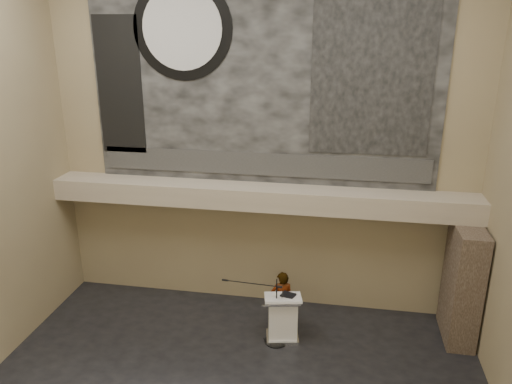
# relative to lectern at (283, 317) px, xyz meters

# --- Properties ---
(wall_back) EXTENTS (10.00, 0.02, 8.50)m
(wall_back) POSITION_rel_lectern_xyz_m (-0.76, 1.65, 3.70)
(wall_back) COLOR #897757
(wall_back) RESTS_ON floor
(wall_front) EXTENTS (10.00, 0.02, 8.50)m
(wall_front) POSITION_rel_lectern_xyz_m (-0.76, -6.35, 3.70)
(wall_front) COLOR #897757
(wall_front) RESTS_ON floor
(soffit) EXTENTS (10.00, 0.80, 0.50)m
(soffit) POSITION_rel_lectern_xyz_m (-0.76, 1.25, 2.40)
(soffit) COLOR tan
(soffit) RESTS_ON wall_back
(sprinkler_left) EXTENTS (0.04, 0.04, 0.06)m
(sprinkler_left) POSITION_rel_lectern_xyz_m (-2.36, 1.20, 2.12)
(sprinkler_left) COLOR #B2893D
(sprinkler_left) RESTS_ON soffit
(sprinkler_right) EXTENTS (0.04, 0.04, 0.06)m
(sprinkler_right) POSITION_rel_lectern_xyz_m (1.14, 1.20, 2.12)
(sprinkler_right) COLOR #B2893D
(sprinkler_right) RESTS_ON soffit
(banner) EXTENTS (8.00, 0.05, 5.00)m
(banner) POSITION_rel_lectern_xyz_m (-0.76, 1.62, 5.15)
(banner) COLOR black
(banner) RESTS_ON wall_back
(banner_text_strip) EXTENTS (7.76, 0.02, 0.55)m
(banner_text_strip) POSITION_rel_lectern_xyz_m (-0.76, 1.58, 3.10)
(banner_text_strip) COLOR #2D2D2D
(banner_text_strip) RESTS_ON banner
(banner_clock_rim) EXTENTS (2.30, 0.02, 2.30)m
(banner_clock_rim) POSITION_rel_lectern_xyz_m (-2.56, 1.58, 6.15)
(banner_clock_rim) COLOR black
(banner_clock_rim) RESTS_ON banner
(banner_clock_face) EXTENTS (1.84, 0.02, 1.84)m
(banner_clock_face) POSITION_rel_lectern_xyz_m (-2.56, 1.56, 6.15)
(banner_clock_face) COLOR silver
(banner_clock_face) RESTS_ON banner
(banner_building_print) EXTENTS (2.60, 0.02, 3.60)m
(banner_building_print) POSITION_rel_lectern_xyz_m (1.64, 1.58, 5.25)
(banner_building_print) COLOR black
(banner_building_print) RESTS_ON banner
(banner_brick_print) EXTENTS (1.10, 0.02, 3.20)m
(banner_brick_print) POSITION_rel_lectern_xyz_m (-4.16, 1.58, 4.85)
(banner_brick_print) COLOR black
(banner_brick_print) RESTS_ON banner
(stone_pier) EXTENTS (0.60, 1.40, 2.70)m
(stone_pier) POSITION_rel_lectern_xyz_m (3.89, 0.80, 0.80)
(stone_pier) COLOR #3D3025
(stone_pier) RESTS_ON floor
(lectern) EXTENTS (0.90, 0.71, 1.14)m
(lectern) POSITION_rel_lectern_xyz_m (0.00, 0.00, 0.00)
(lectern) COLOR silver
(lectern) RESTS_ON floor
(binder) EXTENTS (0.36, 0.32, 0.04)m
(binder) POSITION_rel_lectern_xyz_m (0.11, 0.03, 0.56)
(binder) COLOR black
(binder) RESTS_ON lectern
(papers) EXTENTS (0.30, 0.35, 0.00)m
(papers) POSITION_rel_lectern_xyz_m (-0.16, -0.06, 0.55)
(papers) COLOR silver
(papers) RESTS_ON lectern
(speaker_person) EXTENTS (0.60, 0.48, 1.45)m
(speaker_person) POSITION_rel_lectern_xyz_m (-0.08, 0.45, 0.17)
(speaker_person) COLOR silver
(speaker_person) RESTS_ON floor
(mic_stand) EXTENTS (1.49, 0.52, 1.58)m
(mic_stand) POSITION_rel_lectern_xyz_m (-0.17, -0.14, -0.32)
(mic_stand) COLOR black
(mic_stand) RESTS_ON floor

